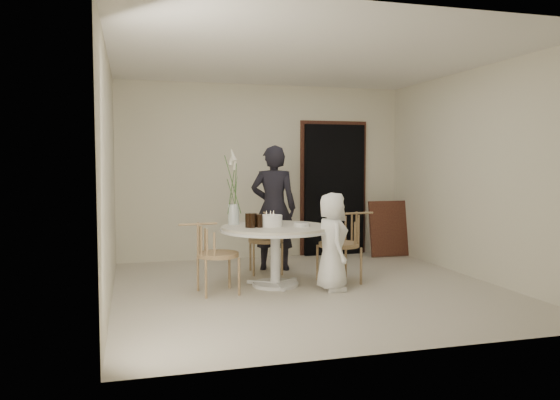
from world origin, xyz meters
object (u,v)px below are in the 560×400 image
object	(u,v)px
chair_far	(265,233)
girl	(274,208)
chair_right	(348,237)
chair_left	(208,248)
table	(275,235)
boy	(332,242)
flower_vase	(233,197)
birthday_cake	(271,221)

from	to	relation	value
chair_far	girl	world-z (taller)	girl
chair_right	girl	world-z (taller)	girl
chair_left	chair_far	bearing A→B (deg)	-46.66
chair_left	table	bearing A→B (deg)	-82.96
chair_far	boy	size ratio (longest dim) A/B	0.72
chair_far	table	bearing A→B (deg)	-89.80
girl	chair_far	bearing A→B (deg)	49.40
girl	flower_vase	bearing A→B (deg)	63.37
birthday_cake	chair_right	bearing A→B (deg)	-0.41
chair_right	table	bearing A→B (deg)	-95.89
chair_left	birthday_cake	xyz separation A→B (m)	(0.78, 0.20, 0.26)
chair_far	chair_right	world-z (taller)	chair_right
table	flower_vase	size ratio (longest dim) A/B	1.40
flower_vase	birthday_cake	bearing A→B (deg)	-38.69
chair_right	girl	bearing A→B (deg)	-150.26
flower_vase	chair_right	bearing A→B (deg)	-13.02
chair_left	birthday_cake	distance (m)	0.85
chair_left	flower_vase	distance (m)	0.83
chair_far	boy	world-z (taller)	boy
chair_right	chair_left	size ratio (longest dim) A/B	1.06
girl	boy	bearing A→B (deg)	122.79
boy	flower_vase	size ratio (longest dim) A/B	1.21
chair_left	girl	xyz separation A→B (m)	(1.08, 1.19, 0.33)
table	chair_left	size ratio (longest dim) A/B	1.61
birthday_cake	table	bearing A→B (deg)	3.88
chair_far	girl	distance (m)	0.37
chair_right	flower_vase	size ratio (longest dim) A/B	0.93
table	chair_far	size ratio (longest dim) A/B	1.61
chair_left	birthday_cake	size ratio (longest dim) A/B	2.92
boy	table	bearing A→B (deg)	61.06
table	chair_far	distance (m)	0.91
chair_far	chair_left	world-z (taller)	chair_left
chair_left	boy	bearing A→B (deg)	-104.22
boy	birthday_cake	bearing A→B (deg)	63.99
flower_vase	girl	bearing A→B (deg)	44.45
chair_far	flower_vase	xyz separation A→B (m)	(-0.54, -0.59, 0.53)
table	chair_left	xyz separation A→B (m)	(-0.84, -0.20, -0.08)
chair_left	birthday_cake	world-z (taller)	birthday_cake
chair_right	girl	xyz separation A→B (m)	(-0.70, 1.00, 0.30)
chair_far	boy	xyz separation A→B (m)	(0.49, -1.30, 0.04)
chair_far	chair_left	bearing A→B (deg)	-124.47
chair_left	girl	size ratio (longest dim) A/B	0.48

